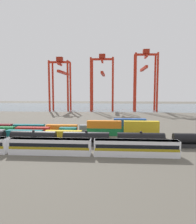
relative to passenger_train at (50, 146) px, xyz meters
The scene contains 20 objects.
ground_plane 62.98m from the passenger_train, 90.61° to the left, with size 420.00×420.00×0.00m, color #5B564C.
harbour_water 162.68m from the passenger_train, 90.23° to the left, with size 400.00×110.00×0.01m, color slate.
passenger_train is the anchor object (origin of this frame).
freight_tank_row 12.09m from the passenger_train, 49.43° to the left, with size 75.42×2.84×4.30m.
shipping_container_2 22.72m from the passenger_train, 128.19° to the left, with size 12.10×2.44×2.60m, color #146066.
shipping_container_3 17.88m from the passenger_train, 92.56° to the left, with size 12.10×2.44×2.60m, color gold.
shipping_container_5 27.63m from the passenger_train, 119.60° to the left, with size 12.10×2.44×2.60m, color #AD211C.
shipping_container_6 24.04m from the passenger_train, 91.48° to the left, with size 6.04×2.44×2.60m, color #146066.
shipping_container_7 27.04m from the passenger_train, 62.68° to the left, with size 12.10×2.44×2.60m, color #197538.
shipping_container_8 27.09m from the passenger_train, 62.68° to the left, with size 12.10×2.44×2.60m, color orange.
shipping_container_9 34.99m from the passenger_train, 43.36° to the left, with size 12.10×2.44×2.60m, color gold.
shipping_container_10 35.02m from the passenger_train, 43.36° to the left, with size 12.10×2.44×2.60m, color gold.
shipping_container_12 34.91m from the passenger_train, 120.14° to the left, with size 12.10×2.44×2.60m, color #146066.
shipping_container_13 30.51m from the passenger_train, 98.27° to the left, with size 12.10×2.44×2.60m, color orange.
shipping_container_14 31.44m from the passenger_train, 73.83° to the left, with size 12.10×2.44×2.60m, color slate.
shipping_container_15 37.30m from the passenger_train, 54.05° to the left, with size 12.10×2.44×2.60m, color #146066.
shipping_container_16 37.33m from the passenger_train, 54.05° to the left, with size 12.10×2.44×2.60m, color #1C4299.
gantry_crane_west 128.71m from the passenger_train, 102.45° to the left, with size 16.33×37.17×42.45m.
gantry_crane_central 125.68m from the passenger_train, 86.91° to the left, with size 18.47×35.74×44.38m.
gantry_crane_east 132.16m from the passenger_train, 71.75° to the left, with size 17.97×34.80×47.60m.
Camera 1 is at (16.27, -74.42, 15.71)m, focal length 34.59 mm.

